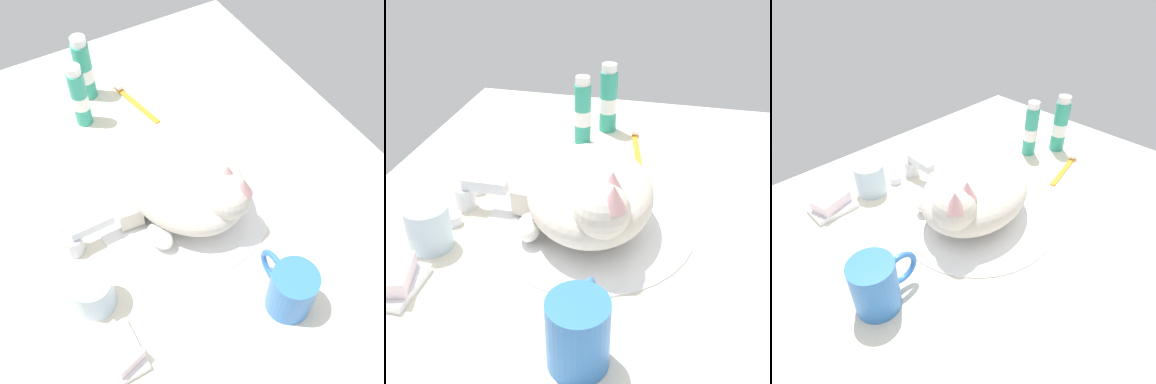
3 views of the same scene
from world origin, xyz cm
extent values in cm
cube|color=silver|center=(0.00, 0.00, -1.50)|extent=(110.00, 82.50, 3.00)
cylinder|color=white|center=(0.00, 0.00, 0.34)|extent=(33.77, 33.77, 0.69)
cylinder|color=silver|center=(0.00, 21.73, 2.00)|extent=(3.60, 3.60, 3.99)
cube|color=silver|center=(0.00, 17.87, 4.99)|extent=(2.00, 7.73, 2.00)
cylinder|color=silver|center=(-4.97, 21.73, 0.90)|extent=(2.80, 2.80, 1.80)
cylinder|color=silver|center=(4.97, 21.73, 0.90)|extent=(2.80, 2.80, 1.80)
ellipsoid|color=beige|center=(0.00, 0.00, 6.25)|extent=(29.39, 24.84, 11.12)
sphere|color=beige|center=(-9.09, -3.54, 9.30)|extent=(9.61, 9.61, 8.05)
ellipsoid|color=white|center=(-7.52, -3.19, 7.64)|extent=(6.07, 5.46, 4.43)
cone|color=#DB9E9E|center=(-7.02, -4.52, 12.73)|extent=(4.32, 4.32, 3.62)
cone|color=#DB9E9E|center=(-10.56, -5.31, 12.73)|extent=(4.32, 4.32, 3.62)
cube|color=beige|center=(4.98, 10.20, 2.83)|extent=(13.29, 5.76, 4.29)
ellipsoid|color=white|center=(-6.43, 8.17, 2.62)|extent=(6.25, 4.73, 3.86)
cylinder|color=#3372C6|center=(-26.81, -4.38, 4.70)|extent=(7.32, 7.32, 9.40)
torus|color=#3372C6|center=(-21.95, -4.38, 4.70)|extent=(6.26, 1.00, 6.26)
cylinder|color=silver|center=(-11.00, 22.48, 3.59)|extent=(6.71, 6.71, 7.17)
cube|color=white|center=(-20.70, 22.79, 0.60)|extent=(9.00, 6.40, 1.20)
cube|color=silver|center=(-20.70, 22.79, 2.42)|extent=(8.10, 6.57, 2.45)
cylinder|color=teal|center=(29.01, 7.90, 6.39)|extent=(3.47, 3.47, 12.78)
cylinder|color=white|center=(29.01, 7.90, 5.75)|extent=(3.54, 3.54, 3.19)
cylinder|color=white|center=(29.01, 7.90, 13.68)|extent=(2.95, 2.95, 1.80)
cylinder|color=teal|center=(36.45, 3.83, 6.68)|extent=(3.82, 3.82, 13.36)
cylinder|color=white|center=(36.45, 3.83, 6.01)|extent=(3.90, 3.90, 3.34)
cylinder|color=white|center=(36.45, 3.83, 14.26)|extent=(3.25, 3.25, 1.80)
cube|color=orange|center=(28.22, -3.92, 0.40)|extent=(15.38, 4.33, 0.80)
cube|color=white|center=(34.71, -2.56, 1.20)|extent=(2.45, 1.86, 0.80)
camera|label=1|loc=(-48.43, 26.02, 74.68)|focal=45.83mm
camera|label=2|loc=(-63.07, -13.04, 47.08)|focal=45.51mm
camera|label=3|loc=(-40.04, -37.39, 47.60)|focal=31.79mm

